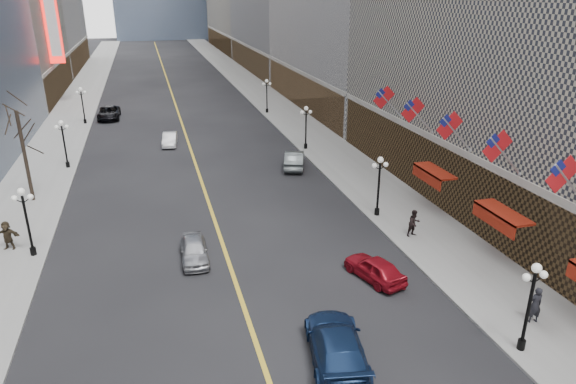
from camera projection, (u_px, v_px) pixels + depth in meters
sidewalk_east at (276, 106)px, 74.78m from camera, size 6.00×230.00×0.15m
sidewalk_west at (71, 118)px, 67.89m from camera, size 6.00×230.00×0.15m
lane_line at (174, 99)px, 80.34m from camera, size 0.25×200.00×0.02m
streetlamp_east_0 at (531, 298)px, 22.93m from camera, size 1.26×0.44×4.52m
streetlamp_east_1 at (379, 180)px, 37.30m from camera, size 1.26×0.44×4.52m
streetlamp_east_2 at (306, 123)px, 53.46m from camera, size 1.26×0.44×4.52m
streetlamp_east_3 at (267, 92)px, 69.62m from camera, size 1.26×0.44×4.52m
streetlamp_west_1 at (26, 215)px, 31.49m from camera, size 1.26×0.44×4.52m
streetlamp_west_2 at (64, 139)px, 47.65m from camera, size 1.26×0.44×4.52m
streetlamp_west_3 at (82, 102)px, 63.81m from camera, size 1.26×0.44×4.52m
flag_1 at (565, 177)px, 24.89m from camera, size 2.87×0.12×2.87m
flag_2 at (500, 149)px, 29.38m from camera, size 2.87×0.12×2.87m
flag_3 at (452, 128)px, 33.87m from camera, size 2.87×0.12×2.87m
flag_4 at (415, 112)px, 38.36m from camera, size 2.87×0.12×2.87m
flag_5 at (386, 99)px, 42.85m from camera, size 2.87×0.12×2.87m
awning_b at (500, 214)px, 31.11m from camera, size 1.40×4.00×0.93m
awning_c at (432, 173)px, 38.29m from camera, size 1.40×4.00×0.93m
theatre_marquee at (52, 19)px, 72.05m from camera, size 2.00×0.55×12.00m
tree_west_far at (19, 125)px, 38.83m from camera, size 3.60×3.60×7.92m
car_nb_near at (194, 250)px, 31.90m from camera, size 1.79×4.22×1.42m
car_nb_mid at (170, 139)px, 55.88m from camera, size 1.90×4.24×1.35m
car_nb_far at (109, 113)px, 67.36m from camera, size 2.82×5.86×1.61m
car_sb_near at (337, 345)px, 23.05m from camera, size 3.45×6.27×1.72m
car_sb_mid at (375, 268)px, 29.78m from camera, size 2.85×4.48×1.42m
car_sb_far at (294, 159)px, 48.70m from camera, size 3.21×5.30×1.65m
ped_ne_corner at (535, 305)px, 25.55m from camera, size 0.76×0.59×1.98m
ped_east_walk at (414, 223)px, 34.65m from camera, size 1.00×0.68×1.89m
ped_west_far at (7, 235)px, 32.89m from camera, size 1.86×0.99×1.92m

